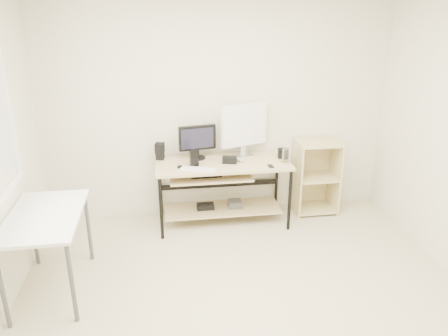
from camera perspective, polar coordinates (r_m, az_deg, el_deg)
name	(u,v)px	position (r m, az deg, el deg)	size (l,w,h in m)	color
room	(236,166)	(3.17, 1.56, 0.29)	(4.01, 4.01, 2.62)	#C1B594
desk	(221,179)	(4.96, -0.45, -1.51)	(1.50, 0.65, 0.75)	tan
side_table	(45,223)	(4.03, -22.31, -6.69)	(0.60, 1.00, 0.75)	white
shelf_unit	(315,176)	(5.41, 11.74, -0.98)	(0.50, 0.40, 0.90)	#CFBF81
black_monitor	(197,140)	(4.93, -3.51, 3.69)	(0.43, 0.18, 0.39)	black
white_imac	(244,127)	(4.98, 2.64, 5.43)	(0.56, 0.24, 0.61)	silver
keyboard	(198,169)	(4.67, -3.39, -0.14)	(0.39, 0.11, 0.01)	white
mouse	(240,160)	(4.90, 2.12, 1.06)	(0.06, 0.10, 0.03)	#AAAAAF
center_speaker	(230,160)	(4.83, 0.74, 1.07)	(0.16, 0.07, 0.08)	black
speaker_left	(160,151)	(4.99, -8.38, 2.23)	(0.12, 0.12, 0.19)	black
speaker_right	(282,153)	(5.04, 7.62, 1.93)	(0.09, 0.09, 0.11)	black
audio_controller	(194,158)	(4.75, -3.94, 1.30)	(0.09, 0.06, 0.18)	black
volume_puck	(180,167)	(4.73, -5.81, 0.14)	(0.05, 0.05, 0.02)	black
smartphone	(271,166)	(4.78, 6.12, 0.24)	(0.05, 0.10, 0.01)	black
coaster	(285,162)	(4.93, 7.99, 0.84)	(0.10, 0.10, 0.01)	#997745
drinking_glass	(285,155)	(4.91, 8.03, 1.70)	(0.08, 0.08, 0.15)	white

